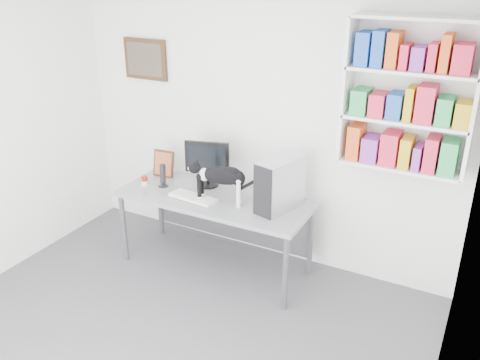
{
  "coord_description": "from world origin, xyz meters",
  "views": [
    {
      "loc": [
        2.07,
        -2.29,
        2.84
      ],
      "look_at": [
        0.05,
        1.53,
        0.97
      ],
      "focal_mm": 38.0,
      "sensor_mm": 36.0,
      "label": 1
    }
  ],
  "objects_px": {
    "monitor": "(207,163)",
    "speaker": "(163,175)",
    "cat": "(221,185)",
    "leaning_print": "(164,163)",
    "desk": "(215,233)",
    "pc_tower": "(280,184)",
    "keyboard": "(193,197)",
    "bookshelf": "(408,96)",
    "soup_can": "(145,181)"
  },
  "relations": [
    {
      "from": "monitor",
      "to": "keyboard",
      "type": "distance_m",
      "value": 0.4
    },
    {
      "from": "monitor",
      "to": "pc_tower",
      "type": "relative_size",
      "value": 0.99
    },
    {
      "from": "bookshelf",
      "to": "monitor",
      "type": "relative_size",
      "value": 2.63
    },
    {
      "from": "keyboard",
      "to": "soup_can",
      "type": "height_order",
      "value": "soup_can"
    },
    {
      "from": "pc_tower",
      "to": "speaker",
      "type": "xyz_separation_m",
      "value": [
        -1.22,
        -0.09,
        -0.12
      ]
    },
    {
      "from": "leaning_print",
      "to": "monitor",
      "type": "bearing_deg",
      "value": -4.57
    },
    {
      "from": "bookshelf",
      "to": "desk",
      "type": "bearing_deg",
      "value": -165.99
    },
    {
      "from": "bookshelf",
      "to": "cat",
      "type": "height_order",
      "value": "bookshelf"
    },
    {
      "from": "pc_tower",
      "to": "cat",
      "type": "height_order",
      "value": "pc_tower"
    },
    {
      "from": "desk",
      "to": "keyboard",
      "type": "bearing_deg",
      "value": -138.27
    },
    {
      "from": "leaning_print",
      "to": "cat",
      "type": "relative_size",
      "value": 0.47
    },
    {
      "from": "monitor",
      "to": "bookshelf",
      "type": "bearing_deg",
      "value": -9.88
    },
    {
      "from": "monitor",
      "to": "keyboard",
      "type": "relative_size",
      "value": 1.02
    },
    {
      "from": "keyboard",
      "to": "soup_can",
      "type": "distance_m",
      "value": 0.61
    },
    {
      "from": "bookshelf",
      "to": "speaker",
      "type": "height_order",
      "value": "bookshelf"
    },
    {
      "from": "pc_tower",
      "to": "cat",
      "type": "xyz_separation_m",
      "value": [
        -0.51,
        -0.16,
        -0.05
      ]
    },
    {
      "from": "pc_tower",
      "to": "soup_can",
      "type": "relative_size",
      "value": 5.09
    },
    {
      "from": "bookshelf",
      "to": "leaning_print",
      "type": "distance_m",
      "value": 2.5
    },
    {
      "from": "soup_can",
      "to": "leaning_print",
      "type": "bearing_deg",
      "value": 84.28
    },
    {
      "from": "desk",
      "to": "cat",
      "type": "xyz_separation_m",
      "value": [
        0.13,
        -0.09,
        0.58
      ]
    },
    {
      "from": "pc_tower",
      "to": "leaning_print",
      "type": "bearing_deg",
      "value": -171.06
    },
    {
      "from": "keyboard",
      "to": "bookshelf",
      "type": "bearing_deg",
      "value": 22.1
    },
    {
      "from": "keyboard",
      "to": "monitor",
      "type": "bearing_deg",
      "value": 102.38
    },
    {
      "from": "speaker",
      "to": "cat",
      "type": "xyz_separation_m",
      "value": [
        0.71,
        -0.07,
        0.07
      ]
    },
    {
      "from": "speaker",
      "to": "bookshelf",
      "type": "bearing_deg",
      "value": -10.37
    },
    {
      "from": "bookshelf",
      "to": "leaning_print",
      "type": "bearing_deg",
      "value": -175.19
    },
    {
      "from": "bookshelf",
      "to": "speaker",
      "type": "xyz_separation_m",
      "value": [
        -2.16,
        -0.42,
        -0.95
      ]
    },
    {
      "from": "leaning_print",
      "to": "speaker",
      "type": "bearing_deg",
      "value": -60.95
    },
    {
      "from": "monitor",
      "to": "soup_can",
      "type": "height_order",
      "value": "monitor"
    },
    {
      "from": "monitor",
      "to": "cat",
      "type": "relative_size",
      "value": 0.77
    },
    {
      "from": "pc_tower",
      "to": "leaning_print",
      "type": "distance_m",
      "value": 1.38
    },
    {
      "from": "keyboard",
      "to": "leaning_print",
      "type": "relative_size",
      "value": 1.62
    },
    {
      "from": "leaning_print",
      "to": "desk",
      "type": "bearing_deg",
      "value": -20.23
    },
    {
      "from": "cat",
      "to": "bookshelf",
      "type": "bearing_deg",
      "value": 6.82
    },
    {
      "from": "leaning_print",
      "to": "soup_can",
      "type": "distance_m",
      "value": 0.31
    },
    {
      "from": "bookshelf",
      "to": "monitor",
      "type": "height_order",
      "value": "bookshelf"
    },
    {
      "from": "bookshelf",
      "to": "speaker",
      "type": "distance_m",
      "value": 2.4
    },
    {
      "from": "keyboard",
      "to": "leaning_print",
      "type": "distance_m",
      "value": 0.68
    },
    {
      "from": "bookshelf",
      "to": "desk",
      "type": "relative_size",
      "value": 0.67
    },
    {
      "from": "bookshelf",
      "to": "speaker",
      "type": "bearing_deg",
      "value": -169.0
    },
    {
      "from": "monitor",
      "to": "speaker",
      "type": "distance_m",
      "value": 0.46
    },
    {
      "from": "desk",
      "to": "cat",
      "type": "distance_m",
      "value": 0.6
    },
    {
      "from": "desk",
      "to": "soup_can",
      "type": "relative_size",
      "value": 19.87
    },
    {
      "from": "bookshelf",
      "to": "desk",
      "type": "distance_m",
      "value": 2.2
    },
    {
      "from": "leaning_print",
      "to": "pc_tower",
      "type": "bearing_deg",
      "value": -10.12
    },
    {
      "from": "monitor",
      "to": "pc_tower",
      "type": "height_order",
      "value": "pc_tower"
    },
    {
      "from": "speaker",
      "to": "cat",
      "type": "bearing_deg",
      "value": -26.63
    },
    {
      "from": "desk",
      "to": "keyboard",
      "type": "xyz_separation_m",
      "value": [
        -0.15,
        -0.13,
        0.41
      ]
    },
    {
      "from": "desk",
      "to": "soup_can",
      "type": "distance_m",
      "value": 0.87
    },
    {
      "from": "bookshelf",
      "to": "keyboard",
      "type": "bearing_deg",
      "value": -163.01
    }
  ]
}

